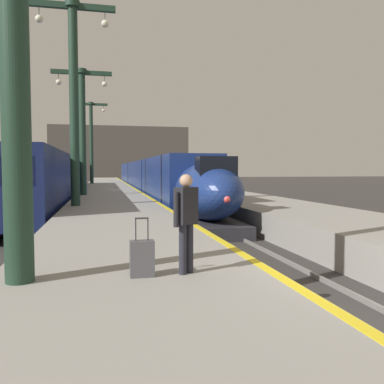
{
  "coord_description": "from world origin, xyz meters",
  "views": [
    {
      "loc": [
        -4.61,
        -6.11,
        2.83
      ],
      "look_at": [
        -0.71,
        11.57,
        1.8
      ],
      "focal_mm": 38.05,
      "sensor_mm": 36.0,
      "label": 1
    }
  ],
  "objects_px": {
    "station_column_mid": "(74,85)",
    "highspeed_train_main": "(148,177)",
    "station_column_far": "(82,119)",
    "passenger_near_edge": "(186,216)",
    "rolling_suitcase": "(142,258)",
    "regional_train_adjacent": "(57,178)",
    "station_column_distant": "(91,135)"
  },
  "relations": [
    {
      "from": "highspeed_train_main",
      "to": "station_column_distant",
      "type": "bearing_deg",
      "value": 122.03
    },
    {
      "from": "passenger_near_edge",
      "to": "station_column_far",
      "type": "bearing_deg",
      "value": 96.89
    },
    {
      "from": "rolling_suitcase",
      "to": "station_column_distant",
      "type": "bearing_deg",
      "value": 92.45
    },
    {
      "from": "station_column_distant",
      "to": "passenger_near_edge",
      "type": "xyz_separation_m",
      "value": [
        2.67,
        -44.73,
        -4.91
      ]
    },
    {
      "from": "station_column_far",
      "to": "passenger_near_edge",
      "type": "height_order",
      "value": "station_column_far"
    },
    {
      "from": "station_column_mid",
      "to": "station_column_far",
      "type": "xyz_separation_m",
      "value": [
        0.0,
        8.38,
        -0.63
      ]
    },
    {
      "from": "highspeed_train_main",
      "to": "rolling_suitcase",
      "type": "relative_size",
      "value": 57.0
    },
    {
      "from": "rolling_suitcase",
      "to": "passenger_near_edge",
      "type": "bearing_deg",
      "value": 3.49
    },
    {
      "from": "station_column_mid",
      "to": "rolling_suitcase",
      "type": "relative_size",
      "value": 9.88
    },
    {
      "from": "highspeed_train_main",
      "to": "rolling_suitcase",
      "type": "xyz_separation_m",
      "value": [
        -3.99,
        -35.35,
        -0.61
      ]
    },
    {
      "from": "regional_train_adjacent",
      "to": "passenger_near_edge",
      "type": "bearing_deg",
      "value": -79.77
    },
    {
      "from": "station_column_mid",
      "to": "passenger_near_edge",
      "type": "height_order",
      "value": "station_column_mid"
    },
    {
      "from": "regional_train_adjacent",
      "to": "passenger_near_edge",
      "type": "height_order",
      "value": "regional_train_adjacent"
    },
    {
      "from": "station_column_mid",
      "to": "highspeed_train_main",
      "type": "bearing_deg",
      "value": 74.74
    },
    {
      "from": "highspeed_train_main",
      "to": "station_column_far",
      "type": "height_order",
      "value": "station_column_far"
    },
    {
      "from": "station_column_far",
      "to": "rolling_suitcase",
      "type": "height_order",
      "value": "station_column_far"
    },
    {
      "from": "regional_train_adjacent",
      "to": "station_column_far",
      "type": "relative_size",
      "value": 4.3
    },
    {
      "from": "station_column_far",
      "to": "passenger_near_edge",
      "type": "distance_m",
      "value": 22.61
    },
    {
      "from": "passenger_near_edge",
      "to": "regional_train_adjacent",
      "type": "bearing_deg",
      "value": 100.23
    },
    {
      "from": "highspeed_train_main",
      "to": "station_column_far",
      "type": "distance_m",
      "value": 15.11
    },
    {
      "from": "station_column_mid",
      "to": "station_column_far",
      "type": "distance_m",
      "value": 8.41
    },
    {
      "from": "highspeed_train_main",
      "to": "rolling_suitcase",
      "type": "bearing_deg",
      "value": -96.44
    },
    {
      "from": "station_column_mid",
      "to": "station_column_distant",
      "type": "relative_size",
      "value": 0.98
    },
    {
      "from": "station_column_distant",
      "to": "station_column_mid",
      "type": "bearing_deg",
      "value": -90.0
    },
    {
      "from": "regional_train_adjacent",
      "to": "station_column_distant",
      "type": "relative_size",
      "value": 3.7
    },
    {
      "from": "passenger_near_edge",
      "to": "station_column_mid",
      "type": "bearing_deg",
      "value": 101.03
    },
    {
      "from": "regional_train_adjacent",
      "to": "station_column_mid",
      "type": "bearing_deg",
      "value": -80.59
    },
    {
      "from": "station_column_distant",
      "to": "highspeed_train_main",
      "type": "bearing_deg",
      "value": -57.97
    },
    {
      "from": "passenger_near_edge",
      "to": "rolling_suitcase",
      "type": "height_order",
      "value": "passenger_near_edge"
    },
    {
      "from": "station_column_mid",
      "to": "passenger_near_edge",
      "type": "distance_m",
      "value": 14.75
    },
    {
      "from": "station_column_distant",
      "to": "rolling_suitcase",
      "type": "relative_size",
      "value": 10.08
    },
    {
      "from": "station_column_distant",
      "to": "regional_train_adjacent",
      "type": "bearing_deg",
      "value": -97.06
    }
  ]
}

